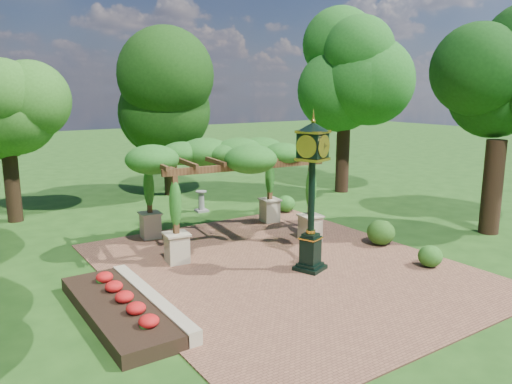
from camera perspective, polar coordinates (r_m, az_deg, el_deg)
ground at (r=15.29m, az=5.30°, el=-9.69°), size 120.00×120.00×0.00m
brick_plaza at (r=16.02m, az=3.02°, el=-8.57°), size 10.00×12.00×0.04m
border_wall at (r=13.45m, az=-11.87°, el=-12.07°), size 0.35×5.00×0.40m
flower_bed at (r=13.18m, az=-15.58°, el=-12.86°), size 1.50×5.00×0.36m
pedestal_clock at (r=15.11m, az=6.42°, el=1.05°), size 1.18×1.18×4.67m
pergola at (r=18.18m, az=-3.13°, el=3.83°), size 6.35×4.39×3.76m
sundial at (r=23.16m, az=-6.26°, el=-1.21°), size 0.58×0.58×0.97m
shrub_front at (r=16.82m, az=19.28°, el=-6.93°), size 0.97×0.97×0.69m
shrub_mid at (r=18.60m, az=14.09°, el=-4.50°), size 1.31×1.31×0.90m
shrub_back at (r=22.85m, az=3.42°, el=-1.35°), size 1.09×1.09×0.76m
tree_west_far at (r=23.14m, az=-26.89°, el=9.50°), size 3.40×3.40×7.58m
tree_north at (r=26.71m, az=-10.03°, el=11.04°), size 4.29×4.29×7.80m
tree_east_far at (r=27.50m, az=10.20°, el=13.45°), size 4.44×4.44×9.48m
tree_east_near at (r=21.08m, az=26.53°, el=12.99°), size 4.16×4.16×9.48m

